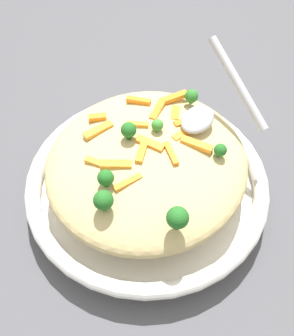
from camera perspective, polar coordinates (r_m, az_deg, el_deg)
ground_plane at (r=0.61m, az=0.00°, el=-3.84°), size 2.40×2.40×0.00m
serving_bowl at (r=0.58m, az=0.00°, el=-2.41°), size 0.35×0.35×0.05m
pasta_mound at (r=0.54m, az=0.00°, el=0.69°), size 0.28×0.27×0.07m
carrot_piece_0 at (r=0.51m, az=3.44°, el=2.05°), size 0.03×0.03×0.01m
carrot_piece_1 at (r=0.52m, az=0.74°, el=3.29°), size 0.02×0.04×0.01m
carrot_piece_2 at (r=0.54m, az=5.16°, el=4.89°), size 0.03×0.02×0.01m
carrot_piece_3 at (r=0.49m, az=-2.75°, el=-2.09°), size 0.04×0.02×0.01m
carrot_piece_4 at (r=0.50m, az=-4.44°, el=0.47°), size 0.03×0.04×0.01m
carrot_piece_5 at (r=0.54m, az=-1.35°, el=6.21°), size 0.02×0.03×0.01m
carrot_piece_6 at (r=0.55m, az=5.25°, el=6.49°), size 0.03×0.02×0.01m
carrot_piece_7 at (r=0.51m, az=-7.31°, el=0.77°), size 0.01×0.03×0.01m
carrot_piece_8 at (r=0.52m, az=7.10°, el=3.34°), size 0.02×0.04×0.01m
carrot_piece_9 at (r=0.56m, az=-7.09°, el=7.20°), size 0.02×0.02×0.01m
carrot_piece_10 at (r=0.51m, az=-1.19°, el=2.43°), size 0.04×0.02×0.01m
carrot_piece_11 at (r=0.59m, az=3.88°, el=10.03°), size 0.04×0.03×0.01m
carrot_piece_12 at (r=0.58m, az=-1.21°, el=9.58°), size 0.02×0.04×0.01m
carrot_piece_13 at (r=0.57m, az=1.53°, el=8.28°), size 0.04×0.02×0.01m
carrot_piece_14 at (r=0.54m, az=-7.00°, el=5.39°), size 0.04×0.02×0.01m
carrot_piece_15 at (r=0.57m, az=4.06°, el=7.80°), size 0.03×0.02×0.01m
broccoli_floret_0 at (r=0.53m, az=1.49°, el=6.12°), size 0.02×0.02×0.02m
broccoli_floret_1 at (r=0.48m, az=-5.93°, el=-1.44°), size 0.02×0.02×0.03m
broccoli_floret_2 at (r=0.46m, az=-6.25°, el=-4.65°), size 0.02×0.02×0.03m
broccoli_floret_3 at (r=0.44m, az=4.39°, el=-7.15°), size 0.03×0.03×0.03m
broccoli_floret_4 at (r=0.52m, az=-2.59°, el=5.48°), size 0.02×0.02×0.03m
broccoli_floret_5 at (r=0.58m, az=6.34°, el=10.17°), size 0.02×0.02×0.02m
broccoli_floret_6 at (r=0.52m, az=10.44°, el=2.52°), size 0.02×0.02×0.02m
serving_spoon at (r=0.55m, az=9.15°, el=8.55°), size 0.12×0.13×0.08m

